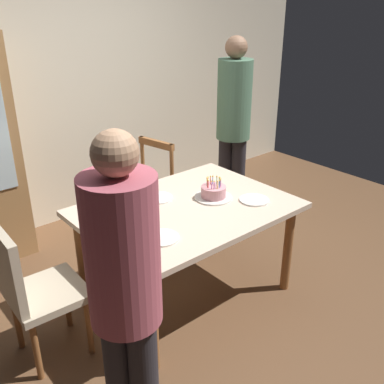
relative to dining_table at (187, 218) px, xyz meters
name	(u,v)px	position (x,y,z in m)	size (l,w,h in m)	color
ground	(187,293)	(0.00, 0.00, -0.67)	(6.40, 6.40, 0.00)	brown
back_wall	(62,90)	(0.00, 1.85, 0.63)	(6.40, 0.10, 2.60)	beige
dining_table	(187,218)	(0.00, 0.00, 0.00)	(1.47, 1.08, 0.75)	beige
birthday_cake	(213,193)	(0.25, -0.02, 0.13)	(0.28, 0.28, 0.16)	silver
plate_near_celebrant	(162,238)	(-0.41, -0.24, 0.09)	(0.22, 0.22, 0.01)	white
plate_far_side	(158,198)	(-0.07, 0.24, 0.09)	(0.22, 0.22, 0.01)	white
plate_near_guest	(254,200)	(0.44, -0.24, 0.09)	(0.22, 0.22, 0.01)	white
fork_near_celebrant	(141,247)	(-0.57, -0.25, 0.09)	(0.18, 0.02, 0.01)	silver
fork_far_side	(139,204)	(-0.23, 0.25, 0.09)	(0.18, 0.02, 0.01)	silver
chair_spindle_back	(145,197)	(0.23, 0.87, -0.21)	(0.52, 0.52, 0.95)	beige
chair_upholstered	(32,288)	(-1.13, 0.10, -0.13)	(0.46, 0.46, 0.95)	tan
person_celebrant	(125,291)	(-1.01, -0.80, 0.30)	(0.32, 0.32, 1.69)	#262328
person_guest	(233,121)	(1.14, 0.67, 0.37)	(0.32, 0.32, 1.81)	#262328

